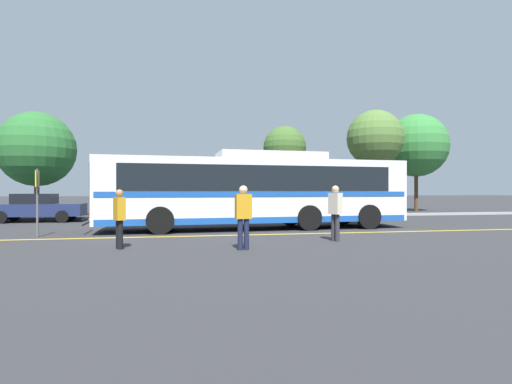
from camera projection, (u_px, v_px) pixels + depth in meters
ground_plane at (256, 229)px, 16.46m from camera, size 220.00×220.00×0.00m
lane_strip_0 at (268, 234)px, 14.26m from camera, size 32.43×0.20×0.01m
curb_strip at (234, 216)px, 23.15m from camera, size 40.43×0.36×0.15m
transit_bus at (256, 189)px, 16.42m from camera, size 12.84×3.13×3.15m
parked_car_0 at (37, 208)px, 20.08m from camera, size 4.42×1.84×1.42m
parked_car_1 at (144, 206)px, 21.12m from camera, size 4.47×2.05×1.48m
parked_car_2 at (239, 207)px, 22.39m from camera, size 4.04×2.15×1.27m
parked_car_3 at (335, 204)px, 23.03m from camera, size 4.20×2.10×1.56m
pedestrian_0 at (119, 215)px, 10.72m from camera, size 0.37×0.47×1.60m
pedestrian_1 at (243, 213)px, 10.53m from camera, size 0.44×0.26×1.70m
pedestrian_2 at (335, 209)px, 12.39m from camera, size 0.36×0.47×1.73m
bus_stop_sign at (37, 194)px, 13.45m from camera, size 0.07×0.40×2.30m
tree_0 at (285, 148)px, 27.08m from camera, size 2.90×2.90×5.96m
tree_1 at (37, 149)px, 23.02m from camera, size 4.29×4.29×6.12m
tree_2 at (416, 146)px, 30.48m from camera, size 4.77×4.77×7.42m
tree_3 at (375, 138)px, 27.10m from camera, size 3.80×3.80×7.05m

